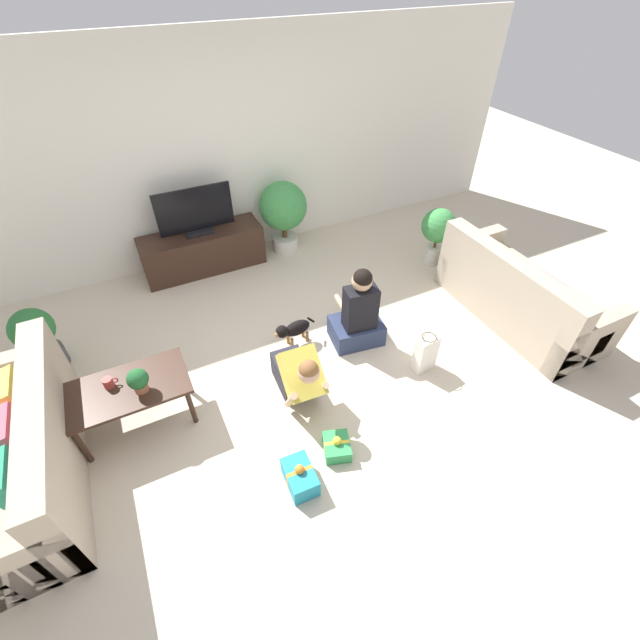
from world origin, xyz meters
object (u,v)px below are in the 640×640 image
Objects in this scene: sofa_left at (20,457)px; potted_plant_corner_right at (438,229)px; potted_plant_corner_left at (37,337)px; gift_box_a at (337,446)px; gift_box_b at (300,477)px; gift_bag_a at (425,353)px; tv_console at (203,251)px; person_kneeling at (298,374)px; potted_plant_back_right at (283,210)px; tabletop_plant at (138,380)px; mug at (109,383)px; tv at (195,214)px; sofa_right at (518,295)px; coffee_table at (128,392)px; dog at (293,330)px; person_sitting at (358,316)px.

sofa_left reaches higher than potted_plant_corner_right.
potted_plant_corner_left is 2.29× the size of gift_box_a.
gift_bag_a is at bearing 19.62° from gift_box_b.
potted_plant_corner_right is (4.70, 1.08, 0.20)m from sofa_left.
person_kneeling is at bearing -84.89° from tv_console.
potted_plant_back_right is 3.02m from tabletop_plant.
potted_plant_corner_right reaches higher than gift_box_b.
gift_box_b is 2.74× the size of mug.
person_kneeling is (-0.88, -2.42, -0.28)m from potted_plant_back_right.
sofa_left is 0.79m from mug.
tv is 3.11m from gift_bag_a.
tv is 7.54× the size of mug.
tabletop_plant is (-2.14, -2.14, -0.01)m from potted_plant_back_right.
sofa_right is at bearing 3.01° from person_kneeling.
sofa_left is 0.86m from coffee_table.
tv reaches higher than gift_box_a.
sofa_right is 1.30m from potted_plant_corner_right.
potted_plant_back_right is 1.91m from dog.
coffee_table is 1.31× the size of person_kneeling.
person_sitting reaches higher than potted_plant_corner_left.
gift_box_a is (0.05, -0.66, -0.25)m from person_kneeling.
potted_plant_corner_right reaches higher than gift_bag_a.
sofa_left is at bearing -167.10° from potted_plant_corner_right.
gift_bag_a is 1.93× the size of tabletop_plant.
tv_console is 2.41m from mug.
tv reaches higher than potted_plant_corner_left.
tv reaches higher than coffee_table.
gift_box_a is at bearing 61.51° from person_sitting.
sofa_left is 2.11m from gift_box_b.
sofa_right is 1.23× the size of tv_console.
potted_plant_corner_left is 0.92× the size of person_kneeling.
tv_console is 6.71× the size of tabletop_plant.
dog is 1.34m from gift_bag_a.
person_sitting is (-1.63, -0.84, -0.16)m from potted_plant_corner_right.
sofa_right is 2.49m from dog.
coffee_table is at bearing 9.66° from person_sitting.
tv is 2.35m from person_sitting.
mug is (-2.74, 0.66, 0.31)m from gift_bag_a.
person_kneeling is at bearing 94.08° from gift_box_a.
potted_plant_corner_left is 1.44m from tabletop_plant.
gift_bag_a is (0.37, -2.63, -0.39)m from potted_plant_back_right.
mug is at bearing 166.77° from person_kneeling.
person_kneeling is 2.49× the size of gift_box_a.
gift_box_a is at bearing 17.62° from gift_box_b.
gift_bag_a is at bearing 42.13° from dog.
person_sitting is at bearing -62.19° from tv.
tabletop_plant reaches higher than coffee_table.
tv is at bearing 180.00° from tv_console.
mug is 0.54× the size of tabletop_plant.
potted_plant_back_right is at bearing 153.08° from dog.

